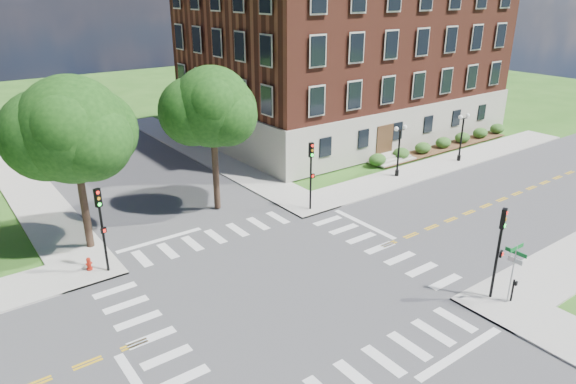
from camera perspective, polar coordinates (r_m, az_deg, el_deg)
ground at (r=27.25m, az=-0.60°, el=-10.44°), size 160.00×160.00×0.00m
road_ew at (r=27.25m, az=-0.60°, el=-10.43°), size 90.00×12.00×0.01m
road_ns at (r=27.25m, az=-0.60°, el=-10.42°), size 12.00×90.00×0.01m
sidewalk_ne at (r=46.96m, az=3.62°, el=3.70°), size 34.00×34.00×0.12m
crosswalk_east at (r=31.45m, az=10.15°, el=-6.14°), size 2.20×10.20×0.02m
stop_bar_east at (r=34.34m, az=8.42°, el=-3.55°), size 0.40×5.50×0.00m
main_building at (r=55.71m, az=6.37°, el=15.17°), size 30.60×22.40×16.50m
shrub_row at (r=52.17m, az=16.79°, el=4.58°), size 18.00×2.00×1.30m
tree_c at (r=30.73m, az=-22.84°, el=6.39°), size 6.00×6.00×10.17m
tree_d at (r=34.40m, az=-8.43°, el=9.31°), size 5.36×5.36×9.86m
traffic_signal_se at (r=26.68m, az=22.47°, el=-5.16°), size 0.38×0.45×4.80m
traffic_signal_ne at (r=34.92m, az=2.58°, el=2.75°), size 0.36×0.42×4.80m
traffic_signal_nw at (r=28.73m, az=-20.05°, el=-2.90°), size 0.38×0.46×4.80m
twin_lamp_west at (r=42.59m, az=12.22°, el=4.83°), size 1.36×0.36×4.23m
twin_lamp_east at (r=48.03m, az=18.75°, el=6.06°), size 1.36×0.36×4.23m
street_sign_pole at (r=26.94m, az=23.83°, el=-7.22°), size 1.10×1.10×3.10m
push_button_post at (r=27.81m, az=23.74°, el=-9.86°), size 0.14×0.21×1.20m
fire_hydrant at (r=30.34m, az=-21.24°, el=-7.48°), size 0.35×0.35×0.75m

